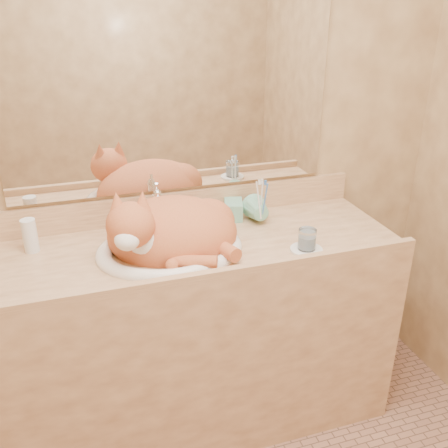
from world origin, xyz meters
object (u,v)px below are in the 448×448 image
object	(u,v)px
vanity_counter	(194,336)
sink_basin	(169,231)
cat	(168,228)
soap_dispenser	(234,205)
water_glass	(307,239)
toothbrush_cup	(262,215)

from	to	relation	value
vanity_counter	sink_basin	bearing A→B (deg)	-167.09
cat	vanity_counter	bearing A→B (deg)	16.51
soap_dispenser	water_glass	size ratio (longest dim) A/B	2.17
vanity_counter	soap_dispenser	world-z (taller)	soap_dispenser
water_glass	sink_basin	bearing A→B (deg)	162.03
sink_basin	water_glass	distance (m)	0.51
cat	water_glass	world-z (taller)	cat
cat	water_glass	size ratio (longest dim) A/B	6.31
sink_basin	cat	size ratio (longest dim) A/B	1.09
soap_dispenser	toothbrush_cup	bearing A→B (deg)	-15.68
cat	water_glass	bearing A→B (deg)	-7.39
vanity_counter	sink_basin	size ratio (longest dim) A/B	3.00
sink_basin	toothbrush_cup	size ratio (longest dim) A/B	4.95
sink_basin	soap_dispenser	bearing A→B (deg)	26.38
sink_basin	toothbrush_cup	world-z (taller)	sink_basin
vanity_counter	toothbrush_cup	bearing A→B (deg)	14.00
toothbrush_cup	water_glass	xyz separation A→B (m)	(0.08, -0.26, -0.00)
soap_dispenser	toothbrush_cup	xyz separation A→B (m)	(0.10, -0.06, -0.03)
soap_dispenser	vanity_counter	bearing A→B (deg)	-130.83
sink_basin	soap_dispenser	world-z (taller)	soap_dispenser
toothbrush_cup	water_glass	size ratio (longest dim) A/B	1.38
vanity_counter	sink_basin	xyz separation A→B (m)	(-0.09, -0.02, 0.51)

